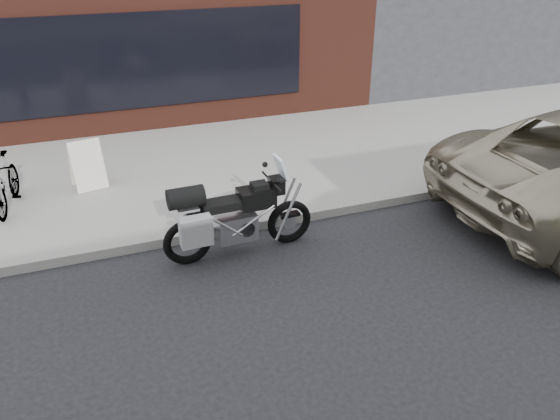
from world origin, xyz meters
The scene contains 5 objects.
near_sidewalk centered at (0.00, 7.00, 0.07)m, with size 44.00×6.00×0.15m, color gray.
storefront centered at (-2.00, 13.98, 2.25)m, with size 14.00×10.07×4.50m.
motorcycle centered at (-0.28, 3.47, 0.61)m, with size 2.24×0.77×1.42m.
bicycle_rear centered at (-3.33, 5.90, 0.60)m, with size 0.42×1.48×0.89m, color gray.
sandwich_sign centered at (-2.07, 6.32, 0.58)m, with size 0.62×0.59×0.86m.
Camera 1 is at (-1.98, -3.11, 4.26)m, focal length 35.00 mm.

